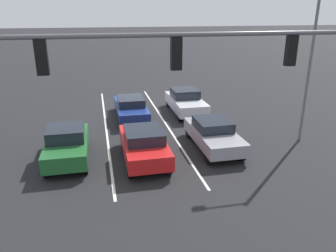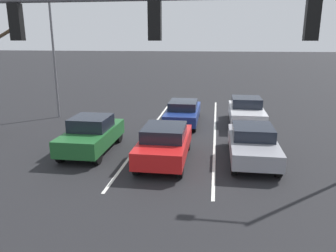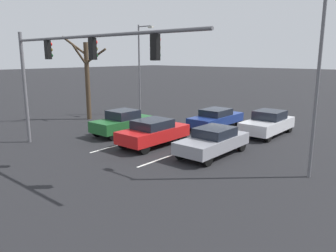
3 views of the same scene
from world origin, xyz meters
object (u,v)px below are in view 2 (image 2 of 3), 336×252
at_px(car_silver_leftlane_second, 246,111).
at_px(car_red_midlane_front, 165,143).
at_px(car_navy_midlane_second, 183,112).
at_px(street_lamp_right_shoulder, 56,48).
at_px(car_darkgreen_rightlane_front, 92,134).
at_px(traffic_signal_gantry, 72,43).
at_px(car_gray_leftlane_front, 252,143).

bearing_deg(car_silver_leftlane_second, car_red_midlane_front, 60.48).
bearing_deg(car_navy_midlane_second, street_lamp_right_shoulder, -2.84).
bearing_deg(car_darkgreen_rightlane_front, traffic_signal_gantry, 108.07).
bearing_deg(traffic_signal_gantry, car_red_midlane_front, -112.82).
distance_m(car_gray_leftlane_front, car_navy_midlane_second, 6.77).
xyz_separation_m(car_darkgreen_rightlane_front, car_silver_leftlane_second, (-7.32, -6.09, -0.03)).
bearing_deg(car_navy_midlane_second, car_darkgreen_rightlane_front, 58.11).
relative_size(car_navy_midlane_second, traffic_signal_gantry, 0.37).
relative_size(car_silver_leftlane_second, car_navy_midlane_second, 0.95).
bearing_deg(car_silver_leftlane_second, traffic_signal_gantry, 62.98).
bearing_deg(car_red_midlane_front, traffic_signal_gantry, 67.18).
relative_size(car_red_midlane_front, car_silver_leftlane_second, 0.97).
bearing_deg(car_darkgreen_rightlane_front, car_red_midlane_front, 167.90).
bearing_deg(car_navy_midlane_second, car_gray_leftlane_front, 121.15).
bearing_deg(car_navy_midlane_second, traffic_signal_gantry, 79.87).
distance_m(car_navy_midlane_second, street_lamp_right_shoulder, 8.84).
relative_size(car_red_midlane_front, car_gray_leftlane_front, 0.98).
bearing_deg(traffic_signal_gantry, car_navy_midlane_second, -100.13).
distance_m(car_darkgreen_rightlane_front, car_navy_midlane_second, 6.75).
xyz_separation_m(car_silver_leftlane_second, street_lamp_right_shoulder, (11.77, -0.05, 3.62)).
relative_size(car_silver_leftlane_second, traffic_signal_gantry, 0.35).
xyz_separation_m(car_darkgreen_rightlane_front, traffic_signal_gantry, (-1.64, 5.04, 4.04)).
xyz_separation_m(car_red_midlane_front, traffic_signal_gantry, (1.81, 4.30, 4.04)).
height_order(car_navy_midlane_second, traffic_signal_gantry, traffic_signal_gantry).
relative_size(car_red_midlane_front, car_navy_midlane_second, 0.92).
bearing_deg(car_silver_leftlane_second, car_darkgreen_rightlane_front, 39.76).
relative_size(traffic_signal_gantry, street_lamp_right_shoulder, 1.69).
bearing_deg(car_red_midlane_front, street_lamp_right_shoulder, -41.00).
xyz_separation_m(car_red_midlane_front, car_navy_midlane_second, (-0.12, -6.47, -0.09)).
distance_m(car_red_midlane_front, car_silver_leftlane_second, 7.84).
height_order(car_red_midlane_front, car_navy_midlane_second, car_red_midlane_front).
bearing_deg(street_lamp_right_shoulder, car_navy_midlane_second, 177.16).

